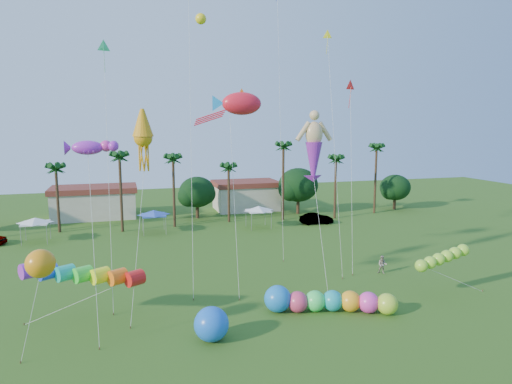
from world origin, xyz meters
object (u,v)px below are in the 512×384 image
object	(u,v)px
car_b	(316,219)
spectator_b	(382,265)
caterpillar_inflatable	(325,301)
blue_ball	(211,324)

from	to	relation	value
car_b	spectator_b	bearing A→B (deg)	175.83
caterpillar_inflatable	blue_ball	size ratio (longest dim) A/B	4.27
spectator_b	car_b	bearing A→B (deg)	118.66
car_b	spectator_b	size ratio (longest dim) A/B	2.68
spectator_b	caterpillar_inflatable	size ratio (longest dim) A/B	0.18
car_b	caterpillar_inflatable	size ratio (longest dim) A/B	0.48
car_b	caterpillar_inflatable	distance (m)	31.33
spectator_b	blue_ball	distance (m)	20.30
blue_ball	car_b	bearing A→B (deg)	55.69
car_b	blue_ball	bearing A→B (deg)	149.18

